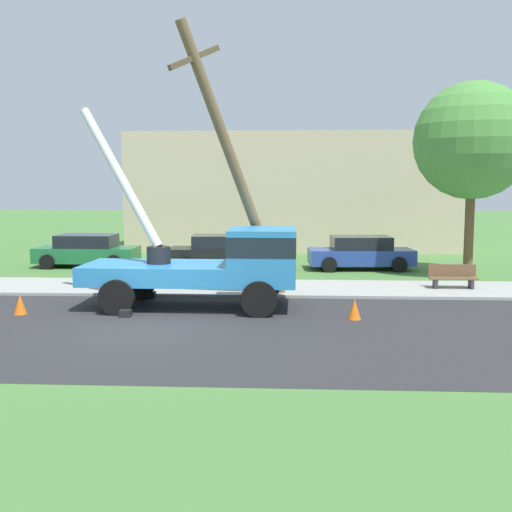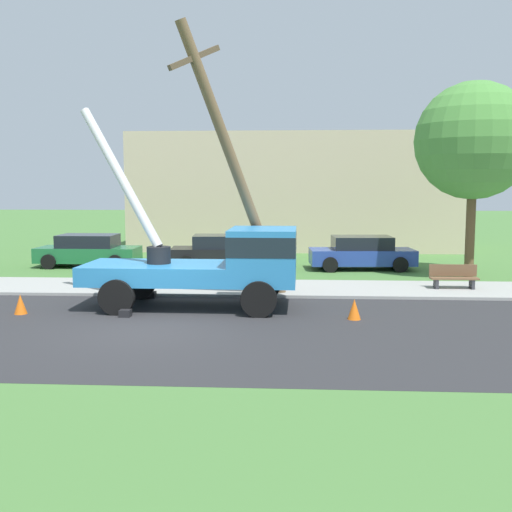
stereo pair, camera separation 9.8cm
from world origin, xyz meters
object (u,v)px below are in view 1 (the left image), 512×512
at_px(parked_sedan_green, 87,251).
at_px(park_bench, 453,277).
at_px(traffic_cone_ahead, 355,309).
at_px(traffic_cone_behind, 20,304).
at_px(roadside_tree_far, 473,141).
at_px(leaning_utility_pole, 233,164).
at_px(parked_sedan_black, 221,251).
at_px(utility_truck, 219,260).
at_px(parked_sedan_blue, 361,253).

relative_size(parked_sedan_green, park_bench, 2.75).
height_order(traffic_cone_ahead, traffic_cone_behind, same).
distance_m(park_bench, roadside_tree_far, 6.04).
distance_m(leaning_utility_pole, parked_sedan_black, 8.79).
bearing_deg(park_bench, leaning_utility_pole, -161.74).
relative_size(traffic_cone_behind, park_bench, 0.35).
bearing_deg(roadside_tree_far, utility_truck, -143.68).
height_order(parked_sedan_blue, roadside_tree_far, roadside_tree_far).
relative_size(traffic_cone_ahead, roadside_tree_far, 0.07).
relative_size(park_bench, roadside_tree_far, 0.21).
bearing_deg(park_bench, parked_sedan_black, 147.06).
height_order(traffic_cone_ahead, parked_sedan_black, parked_sedan_black).
xyz_separation_m(parked_sedan_black, parked_sedan_blue, (6.03, -0.26, 0.00)).
xyz_separation_m(parked_sedan_blue, park_bench, (2.53, -5.28, -0.25)).
height_order(leaning_utility_pole, parked_sedan_green, leaning_utility_pole).
bearing_deg(leaning_utility_pole, parked_sedan_green, 132.50).
bearing_deg(parked_sedan_black, traffic_cone_behind, -114.18).
xyz_separation_m(parked_sedan_black, park_bench, (8.56, -5.55, -0.25)).
bearing_deg(utility_truck, park_bench, 23.45).
height_order(traffic_cone_ahead, parked_sedan_blue, parked_sedan_blue).
relative_size(utility_truck, roadside_tree_far, 0.90).
height_order(parked_sedan_green, park_bench, parked_sedan_green).
distance_m(leaning_utility_pole, parked_sedan_green, 11.23).
bearing_deg(parked_sedan_black, parked_sedan_blue, -2.49).
distance_m(leaning_utility_pole, parked_sedan_blue, 9.69).
relative_size(traffic_cone_ahead, parked_sedan_green, 0.13).
xyz_separation_m(traffic_cone_behind, park_bench, (13.09, 4.55, 0.18)).
relative_size(utility_truck, traffic_cone_ahead, 12.07).
distance_m(traffic_cone_ahead, park_bench, 6.06).
relative_size(leaning_utility_pole, roadside_tree_far, 1.10).
height_order(parked_sedan_black, parked_sedan_blue, same).
bearing_deg(traffic_cone_ahead, utility_truck, 159.92).
bearing_deg(utility_truck, parked_sedan_black, 95.98).
distance_m(utility_truck, park_bench, 8.37).
relative_size(utility_truck, parked_sedan_green, 1.54).
bearing_deg(leaning_utility_pole, utility_truck, -111.37).
bearing_deg(traffic_cone_behind, parked_sedan_black, 65.82).
bearing_deg(roadside_tree_far, traffic_cone_behind, -151.45).
xyz_separation_m(utility_truck, parked_sedan_blue, (5.10, 8.60, -0.70)).
relative_size(parked_sedan_black, park_bench, 2.83).
height_order(leaning_utility_pole, parked_sedan_black, leaning_utility_pole).
xyz_separation_m(park_bench, roadside_tree_far, (1.44, 3.36, 4.81)).
height_order(parked_sedan_blue, park_bench, parked_sedan_blue).
bearing_deg(utility_truck, leaning_utility_pole, 68.63).
height_order(traffic_cone_behind, parked_sedan_blue, parked_sedan_blue).
bearing_deg(utility_truck, parked_sedan_green, 127.99).
distance_m(traffic_cone_behind, parked_sedan_black, 11.08).
xyz_separation_m(utility_truck, parked_sedan_black, (-0.93, 8.86, -0.70)).
distance_m(traffic_cone_behind, parked_sedan_green, 10.12).
bearing_deg(traffic_cone_behind, parked_sedan_green, 97.92).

